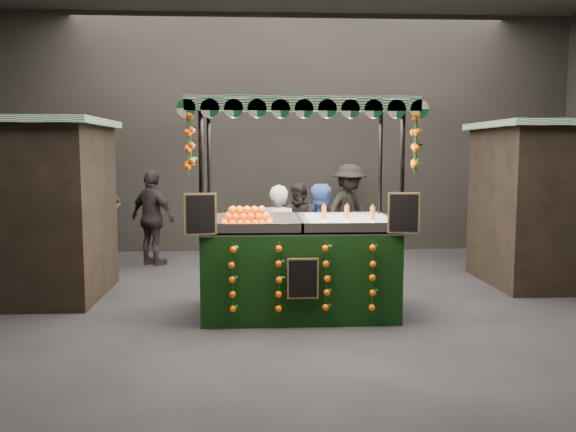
{
  "coord_description": "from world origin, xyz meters",
  "views": [
    {
      "loc": [
        -0.76,
        -7.98,
        2.14
      ],
      "look_at": [
        -0.31,
        0.16,
        1.26
      ],
      "focal_mm": 37.9,
      "sensor_mm": 36.0,
      "label": 1
    }
  ],
  "objects": [
    {
      "name": "juice_stall",
      "position": [
        -0.17,
        -0.18,
        0.86
      ],
      "size": [
        2.87,
        1.69,
        2.78
      ],
      "color": "black",
      "rests_on": "ground"
    },
    {
      "name": "neighbour_stall_right",
      "position": [
        4.4,
        1.5,
        1.31
      ],
      "size": [
        3.0,
        2.2,
        2.6
      ],
      "color": "black",
      "rests_on": "ground"
    },
    {
      "name": "shopper_1",
      "position": [
        0.1,
        3.31,
        0.77
      ],
      "size": [
        0.92,
        0.84,
        1.54
      ],
      "rotation": [
        0.0,
        0.0,
        -0.43
      ],
      "color": "#2B2723",
      "rests_on": "ground"
    },
    {
      "name": "market_hall",
      "position": [
        0.0,
        0.0,
        3.38
      ],
      "size": [
        12.1,
        10.1,
        5.05
      ],
      "color": "black",
      "rests_on": "ground"
    },
    {
      "name": "shopper_4",
      "position": [
        -3.99,
        2.29,
        0.86
      ],
      "size": [
        0.88,
        0.6,
        1.73
      ],
      "rotation": [
        0.0,
        0.0,
        3.21
      ],
      "color": "#2D2825",
      "rests_on": "ground"
    },
    {
      "name": "neighbour_stall_left",
      "position": [
        -4.4,
        1.0,
        1.31
      ],
      "size": [
        3.0,
        2.2,
        2.6
      ],
      "color": "black",
      "rests_on": "ground"
    },
    {
      "name": "shopper_5",
      "position": [
        4.5,
        3.54,
        0.82
      ],
      "size": [
        1.0,
        1.58,
        1.63
      ],
      "rotation": [
        0.0,
        0.0,
        1.94
      ],
      "color": "black",
      "rests_on": "ground"
    },
    {
      "name": "ground",
      "position": [
        0.0,
        0.0,
        0.0
      ],
      "size": [
        12.0,
        12.0,
        0.0
      ],
      "primitive_type": "plane",
      "color": "black",
      "rests_on": "ground"
    },
    {
      "name": "vendor_blue",
      "position": [
        0.17,
        0.81,
        0.83
      ],
      "size": [
        0.96,
        0.84,
        1.66
      ],
      "rotation": [
        0.0,
        0.0,
        3.44
      ],
      "color": "navy",
      "rests_on": "ground"
    },
    {
      "name": "shopper_0",
      "position": [
        -3.48,
        3.09,
        0.9
      ],
      "size": [
        0.79,
        0.71,
        1.81
      ],
      "rotation": [
        0.0,
        0.0,
        0.54
      ],
      "color": "#282220",
      "rests_on": "ground"
    },
    {
      "name": "shopper_2",
      "position": [
        -2.66,
        3.43,
        0.89
      ],
      "size": [
        1.1,
        0.98,
        1.78
      ],
      "rotation": [
        0.0,
        0.0,
        2.5
      ],
      "color": "black",
      "rests_on": "ground"
    },
    {
      "name": "shopper_3",
      "position": [
        1.16,
        4.22,
        0.94
      ],
      "size": [
        1.38,
        1.3,
        1.87
      ],
      "rotation": [
        0.0,
        0.0,
        0.69
      ],
      "color": "black",
      "rests_on": "ground"
    },
    {
      "name": "vendor_grey",
      "position": [
        -0.41,
        0.89,
        0.82
      ],
      "size": [
        0.7,
        0.57,
        1.65
      ],
      "rotation": [
        0.0,
        0.0,
        2.79
      ],
      "color": "gray",
      "rests_on": "ground"
    }
  ]
}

